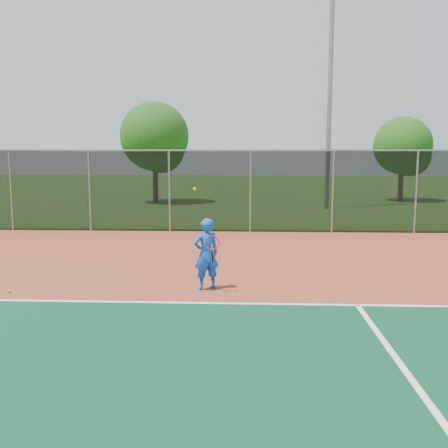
# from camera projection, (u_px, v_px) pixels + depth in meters

# --- Properties ---
(ground) EXTENTS (120.00, 120.00, 0.00)m
(ground) POSITION_uv_depth(u_px,v_px,m) (256.00, 373.00, 6.67)
(ground) COLOR #2E5B1A
(ground) RESTS_ON ground
(court_apron) EXTENTS (30.00, 20.00, 0.02)m
(court_apron) POSITION_uv_depth(u_px,v_px,m) (254.00, 322.00, 8.65)
(court_apron) COLOR #983F26
(court_apron) RESTS_ON ground
(fence_back) EXTENTS (30.00, 0.06, 3.03)m
(fence_back) POSITION_uv_depth(u_px,v_px,m) (250.00, 190.00, 18.32)
(fence_back) COLOR black
(fence_back) RESTS_ON court_apron
(tennis_player) EXTENTS (0.66, 0.70, 2.18)m
(tennis_player) POSITION_uv_depth(u_px,v_px,m) (206.00, 254.00, 10.61)
(tennis_player) COLOR blue
(tennis_player) RESTS_ON court_apron
(practice_ball_0) EXTENTS (0.07, 0.07, 0.07)m
(practice_ball_0) POSITION_uv_depth(u_px,v_px,m) (329.00, 241.00, 16.28)
(practice_ball_0) COLOR #BACE17
(practice_ball_0) RESTS_ON court_apron
(practice_ball_3) EXTENTS (0.07, 0.07, 0.07)m
(practice_ball_3) POSITION_uv_depth(u_px,v_px,m) (79.00, 237.00, 17.17)
(practice_ball_3) COLOR #BACE17
(practice_ball_3) RESTS_ON court_apron
(practice_ball_4) EXTENTS (0.07, 0.07, 0.07)m
(practice_ball_4) POSITION_uv_depth(u_px,v_px,m) (9.00, 291.00, 10.42)
(practice_ball_4) COLOR #BACE17
(practice_ball_4) RESTS_ON court_apron
(practice_ball_5) EXTENTS (0.07, 0.07, 0.07)m
(practice_ball_5) POSITION_uv_depth(u_px,v_px,m) (120.00, 242.00, 16.23)
(practice_ball_5) COLOR #BACE17
(practice_ball_5) RESTS_ON court_apron
(floodlight_n) EXTENTS (0.90, 0.40, 12.76)m
(floodlight_n) POSITION_uv_depth(u_px,v_px,m) (331.00, 70.00, 25.56)
(floodlight_n) COLOR gray
(floodlight_n) RESTS_ON ground
(tree_back_left) EXTENTS (4.02, 4.02, 5.90)m
(tree_back_left) POSITION_uv_depth(u_px,v_px,m) (156.00, 140.00, 29.05)
(tree_back_left) COLOR #392714
(tree_back_left) RESTS_ON ground
(tree_back_mid) EXTENTS (3.48, 3.48, 5.11)m
(tree_back_mid) POSITION_uv_depth(u_px,v_px,m) (404.00, 148.00, 30.11)
(tree_back_mid) COLOR #392714
(tree_back_mid) RESTS_ON ground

